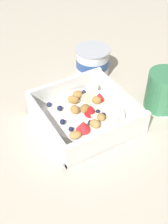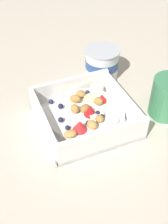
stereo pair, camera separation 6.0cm
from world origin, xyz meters
TOP-DOWN VIEW (x-y plane):
  - ground_plane at (0.00, 0.00)m, footprint 2.40×2.40m
  - fruit_bowl at (-0.00, 0.02)m, footprint 0.19×0.19m
  - yogurt_cup at (0.11, 0.16)m, footprint 0.09×0.09m

SIDE VIEW (x-z plane):
  - ground_plane at x=0.00m, z-range 0.00..0.00m
  - fruit_bowl at x=0.00m, z-range -0.01..0.05m
  - yogurt_cup at x=0.11m, z-range 0.00..0.08m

